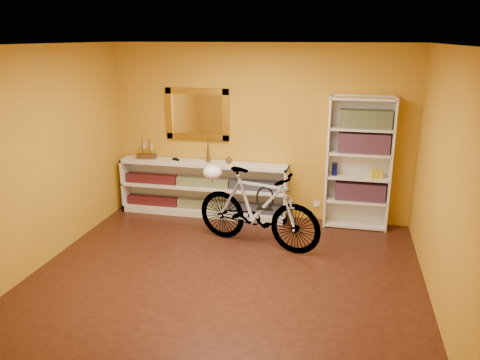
% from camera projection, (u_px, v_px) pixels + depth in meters
% --- Properties ---
extents(floor, '(4.50, 4.00, 0.01)m').
position_uv_depth(floor, '(227.00, 274.00, 5.55)').
color(floor, black).
rests_on(floor, ground).
extents(ceiling, '(4.50, 4.00, 0.01)m').
position_uv_depth(ceiling, '(225.00, 44.00, 4.79)').
color(ceiling, silver).
rests_on(ceiling, ground).
extents(back_wall, '(4.50, 0.01, 2.60)m').
position_uv_depth(back_wall, '(259.00, 133.00, 7.04)').
color(back_wall, '#B8831B').
rests_on(back_wall, ground).
extents(left_wall, '(0.01, 4.00, 2.60)m').
position_uv_depth(left_wall, '(44.00, 157.00, 5.65)').
color(left_wall, '#B8831B').
rests_on(left_wall, ground).
extents(right_wall, '(0.01, 4.00, 2.60)m').
position_uv_depth(right_wall, '(445.00, 181.00, 4.70)').
color(right_wall, '#B8831B').
rests_on(right_wall, ground).
extents(gilt_mirror, '(0.98, 0.06, 0.78)m').
position_uv_depth(gilt_mirror, '(197.00, 114.00, 7.13)').
color(gilt_mirror, olive).
rests_on(gilt_mirror, back_wall).
extents(wall_socket, '(0.09, 0.02, 0.09)m').
position_uv_depth(wall_socket, '(317.00, 204.00, 7.14)').
color(wall_socket, silver).
rests_on(wall_socket, back_wall).
extents(console_unit, '(2.60, 0.35, 0.85)m').
position_uv_depth(console_unit, '(203.00, 188.00, 7.30)').
color(console_unit, silver).
rests_on(console_unit, floor).
extents(cd_row_lower, '(2.50, 0.13, 0.14)m').
position_uv_depth(cd_row_lower, '(203.00, 204.00, 7.35)').
color(cd_row_lower, black).
rests_on(cd_row_lower, console_unit).
extents(cd_row_upper, '(2.50, 0.13, 0.14)m').
position_uv_depth(cd_row_upper, '(203.00, 182.00, 7.25)').
color(cd_row_upper, navy).
rests_on(cd_row_upper, console_unit).
extents(model_ship, '(0.31, 0.17, 0.35)m').
position_uv_depth(model_ship, '(146.00, 148.00, 7.31)').
color(model_ship, '#392310').
rests_on(model_ship, console_unit).
extents(toy_car, '(0.00, 0.00, 0.00)m').
position_uv_depth(toy_car, '(176.00, 160.00, 7.26)').
color(toy_car, black).
rests_on(toy_car, console_unit).
extents(bronze_ornament, '(0.07, 0.07, 0.39)m').
position_uv_depth(bronze_ornament, '(208.00, 150.00, 7.10)').
color(bronze_ornament, brown).
rests_on(bronze_ornament, console_unit).
extents(decorative_orb, '(0.10, 0.10, 0.10)m').
position_uv_depth(decorative_orb, '(229.00, 160.00, 7.07)').
color(decorative_orb, brown).
rests_on(decorative_orb, console_unit).
extents(bookcase, '(0.90, 0.30, 1.90)m').
position_uv_depth(bookcase, '(359.00, 164.00, 6.68)').
color(bookcase, silver).
rests_on(bookcase, floor).
extents(book_row_a, '(0.70, 0.22, 0.26)m').
position_uv_depth(book_row_a, '(360.00, 191.00, 6.79)').
color(book_row_a, maroon).
rests_on(book_row_a, bookcase).
extents(book_row_b, '(0.70, 0.22, 0.28)m').
position_uv_depth(book_row_b, '(364.00, 143.00, 6.58)').
color(book_row_b, maroon).
rests_on(book_row_b, bookcase).
extents(book_row_c, '(0.70, 0.22, 0.25)m').
position_uv_depth(book_row_c, '(366.00, 119.00, 6.48)').
color(book_row_c, navy).
rests_on(book_row_c, bookcase).
extents(travel_mug, '(0.08, 0.08, 0.18)m').
position_uv_depth(travel_mug, '(335.00, 169.00, 6.76)').
color(travel_mug, navy).
rests_on(travel_mug, bookcase).
extents(red_tin, '(0.15, 0.15, 0.17)m').
position_uv_depth(red_tin, '(347.00, 121.00, 6.58)').
color(red_tin, maroon).
rests_on(red_tin, bookcase).
extents(yellow_bag, '(0.18, 0.15, 0.12)m').
position_uv_depth(yellow_bag, '(376.00, 174.00, 6.63)').
color(yellow_bag, gold).
rests_on(yellow_bag, bookcase).
extents(bicycle, '(0.91, 1.84, 1.05)m').
position_uv_depth(bicycle, '(258.00, 208.00, 6.17)').
color(bicycle, silver).
rests_on(bicycle, floor).
extents(helmet, '(0.26, 0.25, 0.19)m').
position_uv_depth(helmet, '(212.00, 172.00, 6.36)').
color(helmet, white).
rests_on(helmet, bicycle).
extents(u_lock, '(0.24, 0.03, 0.24)m').
position_uv_depth(u_lock, '(265.00, 198.00, 6.08)').
color(u_lock, black).
rests_on(u_lock, bicycle).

